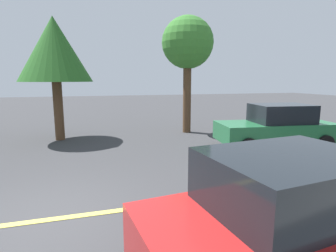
{
  "coord_description": "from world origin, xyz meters",
  "views": [
    {
      "loc": [
        0.87,
        -5.14,
        2.6
      ],
      "look_at": [
        2.74,
        1.33,
        1.44
      ],
      "focal_mm": 28.99,
      "sensor_mm": 36.0,
      "label": 1
    }
  ],
  "objects_px": {
    "tree_left_verge": "(54,50)",
    "car_red_far_lane": "(296,216)",
    "tree_right_verge": "(188,44)",
    "car_green_mid_road": "(277,127)"
  },
  "relations": [
    {
      "from": "car_red_far_lane",
      "to": "tree_left_verge",
      "type": "distance_m",
      "value": 10.91
    },
    {
      "from": "car_green_mid_road",
      "to": "tree_right_verge",
      "type": "height_order",
      "value": "tree_right_verge"
    },
    {
      "from": "tree_left_verge",
      "to": "tree_right_verge",
      "type": "xyz_separation_m",
      "value": [
        5.91,
        0.07,
        0.44
      ]
    },
    {
      "from": "tree_right_verge",
      "to": "car_red_far_lane",
      "type": "bearing_deg",
      "value": -102.0
    },
    {
      "from": "car_red_far_lane",
      "to": "car_green_mid_road",
      "type": "xyz_separation_m",
      "value": [
        4.26,
        5.88,
        -0.01
      ]
    },
    {
      "from": "tree_left_verge",
      "to": "car_red_far_lane",
      "type": "bearing_deg",
      "value": -68.72
    },
    {
      "from": "tree_left_verge",
      "to": "tree_right_verge",
      "type": "bearing_deg",
      "value": 0.64
    },
    {
      "from": "tree_right_verge",
      "to": "car_green_mid_road",
      "type": "bearing_deg",
      "value": -61.42
    },
    {
      "from": "car_red_far_lane",
      "to": "car_green_mid_road",
      "type": "bearing_deg",
      "value": 54.08
    },
    {
      "from": "car_red_far_lane",
      "to": "tree_left_verge",
      "type": "relative_size",
      "value": 0.86
    }
  ]
}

